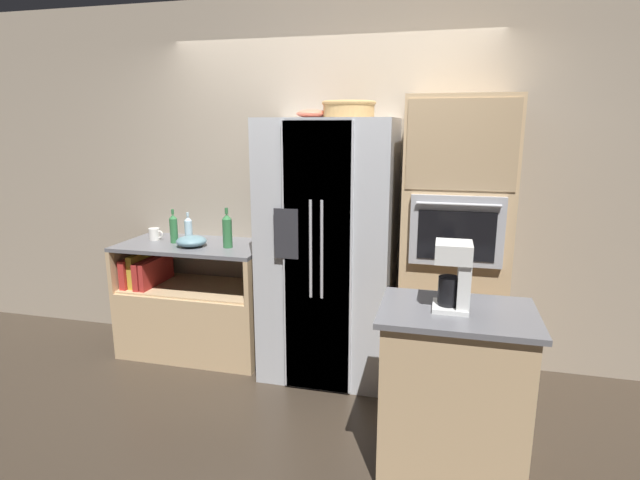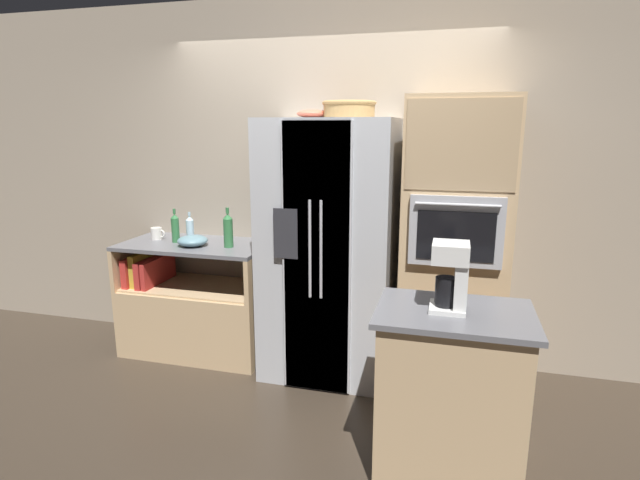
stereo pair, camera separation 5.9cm
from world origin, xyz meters
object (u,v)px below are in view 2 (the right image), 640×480
(fruit_bowl, at_px, (312,114))
(refrigerator, at_px, (329,250))
(coffee_maker, at_px, (453,274))
(bottle_tall, at_px, (228,230))
(wall_oven, at_px, (454,247))
(mug, at_px, (157,233))
(bottle_short, at_px, (190,228))
(mixing_bowl, at_px, (193,241))
(bottle_wide, at_px, (175,228))
(wicker_basket, at_px, (349,109))

(fruit_bowl, bearing_deg, refrigerator, -22.85)
(coffee_maker, bearing_deg, refrigerator, 132.75)
(fruit_bowl, height_order, bottle_tall, fruit_bowl)
(refrigerator, relative_size, coffee_maker, 5.35)
(wall_oven, height_order, mug, wall_oven)
(bottle_short, bearing_deg, coffee_maker, -26.97)
(bottle_short, xyz_separation_m, coffee_maker, (2.07, -1.05, 0.09))
(mug, distance_m, mixing_bowl, 0.43)
(coffee_maker, bearing_deg, bottle_wide, 155.30)
(bottle_tall, distance_m, coffee_maker, 1.94)
(mixing_bowl, bearing_deg, wicker_basket, 4.79)
(bottle_tall, bearing_deg, mixing_bowl, -172.42)
(refrigerator, distance_m, wicker_basket, 1.02)
(wicker_basket, distance_m, bottle_tall, 1.30)
(wall_oven, xyz_separation_m, wicker_basket, (-0.76, 0.04, 0.94))
(refrigerator, relative_size, wall_oven, 0.93)
(wicker_basket, height_order, mug, wicker_basket)
(bottle_short, bearing_deg, mixing_bowl, -55.21)
(wicker_basket, xyz_separation_m, mug, (-1.62, 0.04, -0.99))
(wall_oven, bearing_deg, refrigerator, -178.55)
(bottle_wide, height_order, mug, bottle_wide)
(mug, height_order, coffee_maker, coffee_maker)
(bottle_wide, bearing_deg, bottle_short, 28.62)
(bottle_tall, height_order, mixing_bowl, bottle_tall)
(wall_oven, distance_m, fruit_bowl, 1.37)
(bottle_wide, xyz_separation_m, mug, (-0.21, 0.05, -0.07))
(wall_oven, xyz_separation_m, bottle_wide, (-2.18, 0.02, 0.02))
(bottle_tall, distance_m, bottle_wide, 0.49)
(wicker_basket, bearing_deg, mixing_bowl, -175.21)
(bottle_wide, height_order, coffee_maker, coffee_maker)
(wicker_basket, distance_m, fruit_bowl, 0.27)
(bottle_wide, distance_m, coffee_maker, 2.39)
(refrigerator, height_order, coffee_maker, refrigerator)
(wicker_basket, xyz_separation_m, bottle_tall, (-0.93, -0.06, -0.90))
(refrigerator, xyz_separation_m, mixing_bowl, (-1.09, -0.04, 0.02))
(wicker_basket, relative_size, fruit_bowl, 1.67)
(refrigerator, xyz_separation_m, bottle_wide, (-1.29, 0.04, 0.09))
(bottle_wide, bearing_deg, wicker_basket, 0.80)
(fruit_bowl, xyz_separation_m, mug, (-1.36, 0.04, -0.96))
(wicker_basket, bearing_deg, bottle_tall, -176.09)
(bottle_short, relative_size, coffee_maker, 0.69)
(coffee_maker, bearing_deg, wall_oven, 89.71)
(bottle_wide, height_order, mixing_bowl, bottle_wide)
(wall_oven, xyz_separation_m, fruit_bowl, (-1.03, 0.04, 0.91))
(fruit_bowl, distance_m, bottle_tall, 1.10)
(bottle_wide, bearing_deg, fruit_bowl, 0.74)
(mixing_bowl, bearing_deg, mug, 161.36)
(wicker_basket, xyz_separation_m, mixing_bowl, (-1.22, -0.10, -0.99))
(coffee_maker, bearing_deg, fruit_bowl, 135.26)
(refrigerator, height_order, wall_oven, wall_oven)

